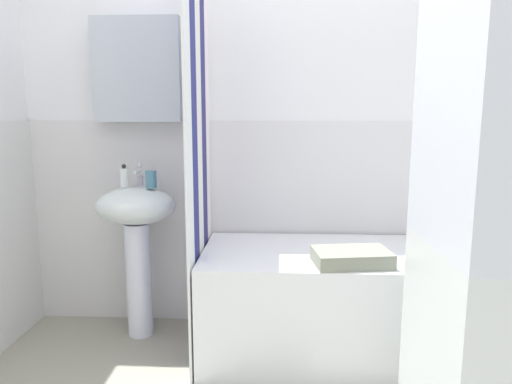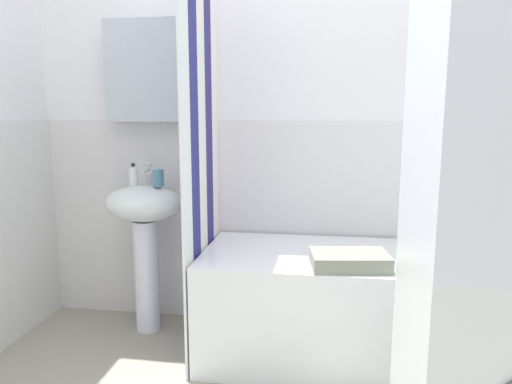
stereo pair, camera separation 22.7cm
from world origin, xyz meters
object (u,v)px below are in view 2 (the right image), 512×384
Objects in this scene: sink at (145,225)px; bathtub at (354,307)px; body_wash_bottle at (483,231)px; towel_folded at (350,260)px; soap_dispenser at (134,175)px; toothbrush_cup at (158,178)px; conditioner_bottle at (461,224)px.

sink is 0.55× the size of bathtub.
body_wash_bottle is 0.86m from towel_folded.
towel_folded is at bearing -17.69° from sink.
sink is 6.76× the size of soap_dispenser.
soap_dispenser reaches higher than bathtub.
towel_folded is (-0.71, -0.48, -0.05)m from body_wash_bottle.
towel_folded reaches higher than bathtub.
body_wash_bottle reaches higher than bathtub.
toothbrush_cup is 0.27× the size of towel_folded.
sink is at bearing 162.31° from towel_folded.
toothbrush_cup reaches higher than conditioner_bottle.
soap_dispenser reaches higher than body_wash_bottle.
sink reaches higher than bathtub.
soap_dispenser is (-0.06, 0.02, 0.28)m from sink.
sink is 9.04× the size of toothbrush_cup.
toothbrush_cup is at bearing -10.88° from soap_dispenser.
soap_dispenser is 1.80m from conditioner_bottle.
bathtub is (1.07, -0.14, -0.62)m from toothbrush_cup.
toothbrush_cup is at bearing -175.55° from conditioner_bottle.
towel_folded is (1.03, -0.35, -0.31)m from toothbrush_cup.
soap_dispenser is at bearing 169.12° from toothbrush_cup.
soap_dispenser is at bearing -177.16° from body_wash_bottle.
toothbrush_cup is 0.39× the size of conditioner_bottle.
bathtub is at bearing -7.35° from sink.
toothbrush_cup is 1.13m from towel_folded.
toothbrush_cup is 0.06× the size of bathtub.
sink is at bearing 172.65° from bathtub.
conditioner_bottle is at bearing 38.46° from towel_folded.
soap_dispenser is 1.39m from bathtub.
toothbrush_cup reaches higher than sink.
body_wash_bottle is 0.49× the size of towel_folded.
sink is at bearing -176.29° from body_wash_bottle.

